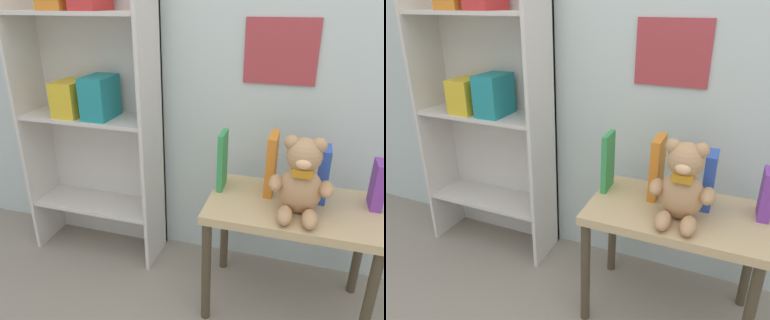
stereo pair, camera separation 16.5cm
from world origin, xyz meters
The scene contains 8 objects.
wall_back centered at (0.00, 1.28, 1.25)m, with size 4.80×0.07×2.50m.
bookshelf_side centered at (-0.92, 1.14, 0.86)m, with size 0.69×0.27×1.52m.
display_table centered at (0.10, 0.94, 0.45)m, with size 0.69×0.42×0.52m.
teddy_bear centered at (0.12, 0.87, 0.67)m, with size 0.24×0.22×0.31m.
book_standing_green centered at (-0.22, 1.00, 0.65)m, with size 0.02×0.12×0.26m, color #33934C.
book_standing_orange centered at (-0.01, 1.02, 0.66)m, with size 0.04×0.14×0.26m, color orange.
book_standing_blue centered at (0.20, 1.01, 0.64)m, with size 0.04×0.11×0.23m, color #2D51B7.
book_standing_purple centered at (0.41, 1.01, 0.62)m, with size 0.04×0.11×0.19m, color purple.
Camera 2 is at (0.25, -0.41, 1.29)m, focal length 35.00 mm.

